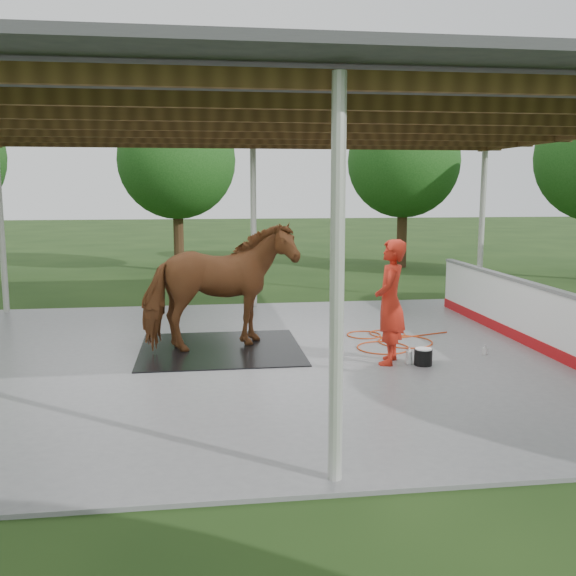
{
  "coord_description": "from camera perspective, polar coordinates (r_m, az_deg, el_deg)",
  "views": [
    {
      "loc": [
        -1.26,
        -10.5,
        2.87
      ],
      "look_at": [
        0.19,
        0.04,
        1.21
      ],
      "focal_mm": 40.0,
      "sensor_mm": 36.0,
      "label": 1
    }
  ],
  "objects": [
    {
      "name": "horse",
      "position": [
        11.19,
        -6.09,
        0.13
      ],
      "size": [
        2.85,
        1.92,
        2.21
      ],
      "primitive_type": "imported",
      "rotation": [
        0.0,
        0.0,
        1.88
      ],
      "color": "brown",
      "rests_on": "rubber_mat"
    },
    {
      "name": "dasher_board",
      "position": [
        12.24,
        20.97,
        -2.43
      ],
      "size": [
        0.16,
        8.0,
        1.15
      ],
      "color": "#A80E12",
      "rests_on": "concrete_slab"
    },
    {
      "name": "soap_bottle_a",
      "position": [
        10.57,
        10.71,
        -5.88
      ],
      "size": [
        0.17,
        0.17,
        0.31
      ],
      "primitive_type": "imported",
      "rotation": [
        0.0,
        0.0,
        0.77
      ],
      "color": "silver",
      "rests_on": "concrete_slab"
    },
    {
      "name": "wash_bucket",
      "position": [
        10.58,
        11.93,
        -5.98
      ],
      "size": [
        0.29,
        0.29,
        0.27
      ],
      "color": "black",
      "rests_on": "concrete_slab"
    },
    {
      "name": "concrete_slab",
      "position": [
        10.95,
        -0.95,
        -6.16
      ],
      "size": [
        12.0,
        10.0,
        0.05
      ],
      "primitive_type": "cube",
      "color": "slate",
      "rests_on": "ground"
    },
    {
      "name": "hose_coil",
      "position": [
        12.08,
        8.97,
        -4.66
      ],
      "size": [
        2.07,
        1.88,
        0.02
      ],
      "color": "#AD340C",
      "rests_on": "concrete_slab"
    },
    {
      "name": "handler",
      "position": [
        10.42,
        9.07,
        -1.24
      ],
      "size": [
        0.73,
        0.87,
        2.02
      ],
      "primitive_type": "imported",
      "rotation": [
        0.0,
        0.0,
        -1.98
      ],
      "color": "red",
      "rests_on": "concrete_slab"
    },
    {
      "name": "pavilion_structure",
      "position": [
        10.63,
        -1.0,
        14.81
      ],
      "size": [
        12.6,
        10.6,
        4.05
      ],
      "color": "beige",
      "rests_on": "ground"
    },
    {
      "name": "ground",
      "position": [
        10.96,
        -0.95,
        -6.29
      ],
      "size": [
        100.0,
        100.0,
        0.0
      ],
      "primitive_type": "plane",
      "color": "#1E3814"
    },
    {
      "name": "tree_belt",
      "position": [
        11.54,
        -0.02,
        13.45
      ],
      "size": [
        28.0,
        28.0,
        5.8
      ],
      "color": "#382314",
      "rests_on": "ground"
    },
    {
      "name": "soap_bottle_b",
      "position": [
        11.51,
        17.09,
        -5.25
      ],
      "size": [
        0.11,
        0.11,
        0.17
      ],
      "primitive_type": "imported",
      "rotation": [
        0.0,
        0.0,
        -0.79
      ],
      "color": "#338CD8",
      "rests_on": "concrete_slab"
    },
    {
      "name": "rubber_mat",
      "position": [
        11.42,
        -6.0,
        -5.4
      ],
      "size": [
        2.81,
        2.63,
        0.02
      ],
      "primitive_type": "cube",
      "color": "black",
      "rests_on": "concrete_slab"
    }
  ]
}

